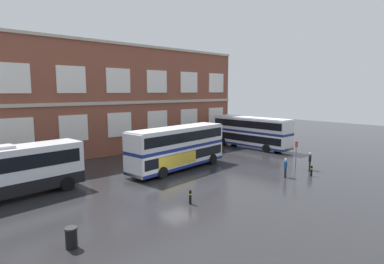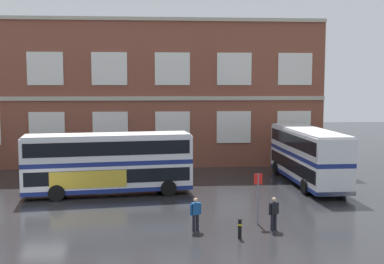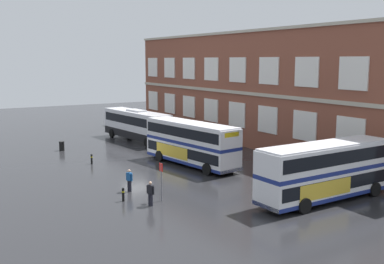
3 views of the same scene
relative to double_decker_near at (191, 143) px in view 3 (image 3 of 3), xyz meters
name	(u,v)px [view 3 (image 3 of 3)]	position (x,y,z in m)	size (l,w,h in m)	color
ground_plane	(155,161)	(-3.43, -2.06, -2.15)	(120.00, 120.00, 0.00)	#232326
brick_terminal_building	(265,89)	(-6.19, 13.92, 4.23)	(48.60, 8.19, 13.05)	brown
double_decker_near	(191,143)	(0.00, 0.00, 0.00)	(11.24, 4.01, 4.07)	silver
double_decker_middle	(325,171)	(14.32, 2.37, 0.00)	(3.08, 11.06, 4.07)	silver
touring_coach	(137,125)	(-15.05, 1.28, -0.24)	(12.20, 3.84, 3.80)	silver
waiting_passenger	(150,192)	(9.11, -8.66, -1.22)	(0.61, 0.39, 1.70)	black
second_passenger	(129,179)	(5.16, -8.49, -1.22)	(0.62, 0.38, 1.70)	black
bus_stand_flag	(161,178)	(8.53, -7.52, -0.51)	(0.44, 0.10, 2.70)	slate
station_litter_bin	(62,146)	(-13.39, -8.40, -1.63)	(0.60, 0.60, 1.03)	black
safety_bollard_west	(123,194)	(7.18, -9.84, -1.66)	(0.19, 0.19, 0.95)	black
safety_bollard_east	(92,159)	(-5.30, -7.82, -1.66)	(0.19, 0.19, 0.95)	black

